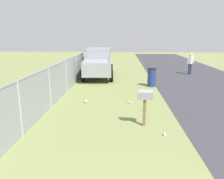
# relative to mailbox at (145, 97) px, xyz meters

# --- Properties ---
(mailbox) EXTENTS (0.23, 0.50, 1.26)m
(mailbox) POSITION_rel_mailbox_xyz_m (0.00, 0.00, 0.00)
(mailbox) COLOR brown
(mailbox) RESTS_ON ground
(pickup_truck) EXTENTS (5.21, 2.35, 2.09)m
(pickup_truck) POSITION_rel_mailbox_xyz_m (9.08, 2.55, 0.10)
(pickup_truck) COLOR #93999E
(pickup_truck) RESTS_ON ground
(trash_bin) EXTENTS (0.53, 0.53, 1.12)m
(trash_bin) POSITION_rel_mailbox_xyz_m (6.02, -1.00, -0.44)
(trash_bin) COLOR navy
(trash_bin) RESTS_ON ground
(pedestrian) EXTENTS (0.30, 0.56, 1.66)m
(pedestrian) POSITION_rel_mailbox_xyz_m (10.46, -4.55, -0.04)
(pedestrian) COLOR #2D3351
(pedestrian) RESTS_ON ground
(fence_section) EXTENTS (16.32, 0.07, 1.75)m
(fence_section) POSITION_rel_mailbox_xyz_m (1.71, 3.79, -0.06)
(fence_section) COLOR #9EA3A8
(fence_section) RESTS_ON ground
(litter_bag_far_scatter) EXTENTS (0.14, 0.14, 0.14)m
(litter_bag_far_scatter) POSITION_rel_mailbox_xyz_m (2.51, 2.42, -0.93)
(litter_bag_far_scatter) COLOR silver
(litter_bag_far_scatter) RESTS_ON ground
(litter_cup_by_mailbox) EXTENTS (0.11, 0.09, 0.08)m
(litter_cup_by_mailbox) POSITION_rel_mailbox_xyz_m (-0.77, -0.57, -0.96)
(litter_cup_by_mailbox) COLOR white
(litter_cup_by_mailbox) RESTS_ON ground
(litter_bottle_near_hydrant) EXTENTS (0.19, 0.22, 0.07)m
(litter_bottle_near_hydrant) POSITION_rel_mailbox_xyz_m (2.58, 0.44, -0.97)
(litter_bottle_near_hydrant) COLOR #B2D8BF
(litter_bottle_near_hydrant) RESTS_ON ground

